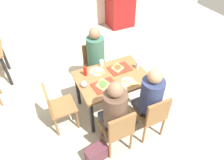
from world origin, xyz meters
The scene contains 23 objects.
ground_plane centered at (0.00, 0.00, -0.01)m, with size 10.00×10.00×0.02m, color #B2AD9E.
main_table centered at (0.00, 0.00, 0.63)m, with size 1.13×0.81×0.73m.
chair_near_left centered at (-0.28, -0.79, 0.50)m, with size 0.40×0.40×0.85m.
chair_near_right centered at (0.28, -0.79, 0.50)m, with size 0.40×0.40×0.85m.
chair_far_side centered at (0.00, 0.79, 0.50)m, with size 0.40×0.40×0.85m.
chair_left_end centered at (-0.95, 0.00, 0.50)m, with size 0.40×0.40×0.85m.
person_in_red centered at (-0.28, -0.65, 0.75)m, with size 0.32×0.42×1.26m.
person_in_brown_jacket centered at (0.28, -0.65, 0.75)m, with size 0.32×0.42×1.26m.
person_far_side centered at (0.00, 0.65, 0.75)m, with size 0.32×0.42×1.26m.
tray_red_near centered at (-0.20, -0.14, 0.74)m, with size 0.36×0.26×0.02m, color red.
tray_red_far centered at (0.20, 0.12, 0.74)m, with size 0.36×0.26×0.02m, color red.
paper_plate_center centered at (-0.17, 0.22, 0.73)m, with size 0.22×0.22×0.01m, color white.
paper_plate_near_edge centered at (0.17, -0.22, 0.73)m, with size 0.22×0.22×0.01m, color white.
pizza_slice_a centered at (-0.21, -0.13, 0.76)m, with size 0.23×0.27×0.02m.
pizza_slice_b centered at (0.18, 0.15, 0.76)m, with size 0.23×0.25×0.02m.
pizza_slice_c centered at (-0.15, 0.21, 0.75)m, with size 0.23×0.23×0.02m.
pizza_slice_d centered at (0.19, -0.25, 0.75)m, with size 0.26×0.26×0.02m.
plastic_cup_a centered at (-0.03, 0.34, 0.78)m, with size 0.07×0.07×0.10m, color white.
plastic_cup_b centered at (0.03, -0.34, 0.78)m, with size 0.07×0.07×0.10m, color white.
soda_can centered at (0.48, 0.02, 0.79)m, with size 0.07×0.07×0.12m, color #B7BCC6.
condiment_bottle centered at (-0.37, 0.22, 0.81)m, with size 0.06×0.06×0.16m, color red.
foil_bundle centered at (-0.48, -0.02, 0.78)m, with size 0.10×0.10×0.10m, color silver.
handbag centered at (-0.63, -0.80, 0.14)m, with size 0.32×0.16×0.28m, color #592D38.
Camera 1 is at (-1.07, -2.22, 2.85)m, focal length 32.49 mm.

